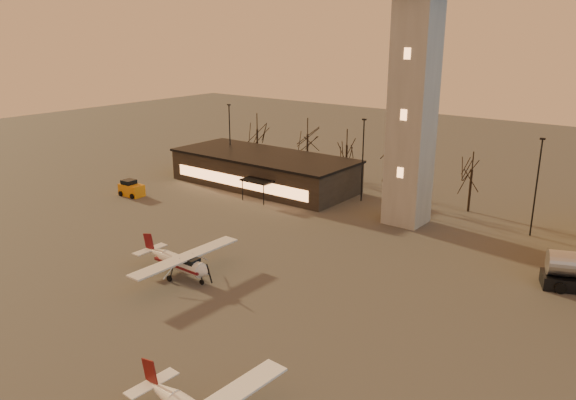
{
  "coord_description": "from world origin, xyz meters",
  "views": [
    {
      "loc": [
        25.42,
        -23.87,
        20.26
      ],
      "look_at": [
        -3.15,
        13.0,
        6.04
      ],
      "focal_mm": 35.0,
      "sensor_mm": 36.0,
      "label": 1
    }
  ],
  "objects_px": {
    "terminal": "(264,170)",
    "service_cart": "(131,190)",
    "cessna_rear": "(184,266)",
    "control_tower": "(415,70)"
  },
  "relations": [
    {
      "from": "terminal",
      "to": "service_cart",
      "type": "bearing_deg",
      "value": -126.07
    },
    {
      "from": "terminal",
      "to": "cessna_rear",
      "type": "bearing_deg",
      "value": -62.95
    },
    {
      "from": "control_tower",
      "to": "cessna_rear",
      "type": "height_order",
      "value": "control_tower"
    },
    {
      "from": "cessna_rear",
      "to": "service_cart",
      "type": "distance_m",
      "value": 26.99
    },
    {
      "from": "terminal",
      "to": "service_cart",
      "type": "height_order",
      "value": "terminal"
    },
    {
      "from": "control_tower",
      "to": "terminal",
      "type": "height_order",
      "value": "control_tower"
    },
    {
      "from": "cessna_rear",
      "to": "service_cart",
      "type": "height_order",
      "value": "cessna_rear"
    },
    {
      "from": "terminal",
      "to": "service_cart",
      "type": "distance_m",
      "value": 17.36
    },
    {
      "from": "control_tower",
      "to": "terminal",
      "type": "bearing_deg",
      "value": 174.85
    },
    {
      "from": "terminal",
      "to": "cessna_rear",
      "type": "height_order",
      "value": "terminal"
    }
  ]
}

